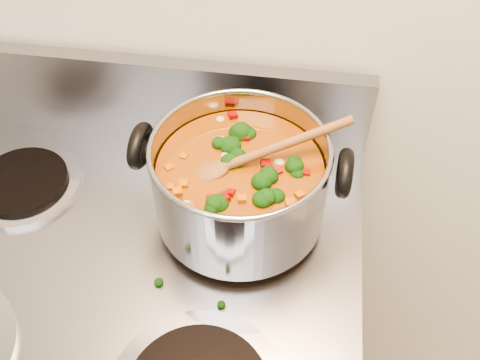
# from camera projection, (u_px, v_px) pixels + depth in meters

# --- Properties ---
(stockpot) EXTENTS (0.31, 0.26, 0.16)m
(stockpot) POSITION_uv_depth(u_px,v_px,m) (240.00, 183.00, 0.79)
(stockpot) COLOR #97989F
(stockpot) RESTS_ON electric_range
(wooden_spoon) EXTENTS (0.23, 0.12, 0.07)m
(wooden_spoon) POSITION_uv_depth(u_px,v_px,m) (246.00, 159.00, 0.75)
(wooden_spoon) COLOR brown
(wooden_spoon) RESTS_ON stockpot
(cooktop_crumbs) EXTENTS (0.01, 0.06, 0.01)m
(cooktop_crumbs) POSITION_uv_depth(u_px,v_px,m) (349.00, 253.00, 0.80)
(cooktop_crumbs) COLOR black
(cooktop_crumbs) RESTS_ON electric_range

